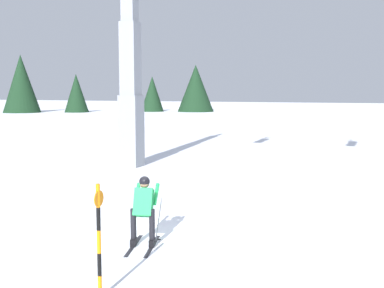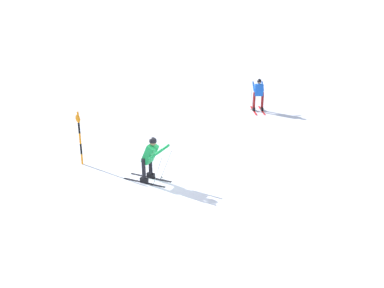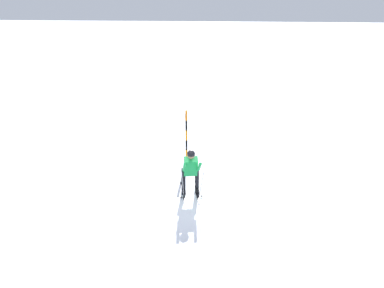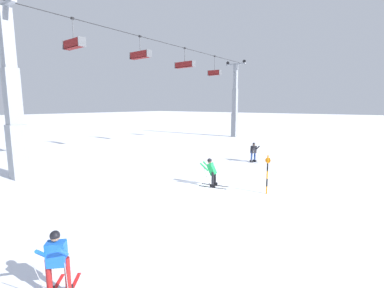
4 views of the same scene
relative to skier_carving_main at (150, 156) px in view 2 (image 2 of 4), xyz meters
The scene contains 4 objects.
ground_plane 1.14m from the skier_carving_main, 102.09° to the left, with size 260.00×260.00×0.00m, color white.
skier_carving_main is the anchor object (origin of this frame).
trail_marker_pole 3.01m from the skier_carving_main, 77.81° to the right, with size 0.07×0.28×1.99m.
skier_distant_uphill 9.59m from the skier_carving_main, 168.57° to the right, with size 1.54×1.52×1.66m.
Camera 2 is at (9.49, 9.22, 6.43)m, focal length 41.78 mm.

